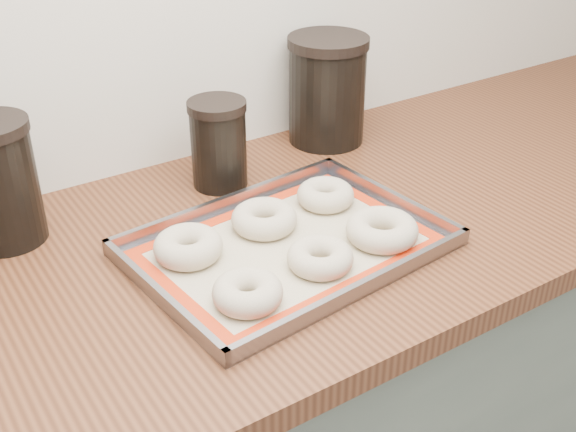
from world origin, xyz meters
TOP-DOWN VIEW (x-y plane):
  - cabinet at (0.00, 1.68)m, footprint 3.00×0.65m
  - countertop at (0.00, 1.68)m, footprint 3.06×0.68m
  - baking_tray at (-0.09, 1.61)m, footprint 0.49×0.37m
  - baking_mat at (-0.09, 1.61)m, footprint 0.45×0.33m
  - bagel_front_left at (-0.21, 1.52)m, footprint 0.12×0.12m
  - bagel_front_mid at (-0.08, 1.54)m, footprint 0.12×0.12m
  - bagel_front_right at (0.05, 1.55)m, footprint 0.13×0.13m
  - bagel_back_left at (-0.23, 1.67)m, footprint 0.13×0.13m
  - bagel_back_mid at (-0.09, 1.68)m, footprint 0.12×0.12m
  - bagel_back_right at (0.04, 1.69)m, footprint 0.10×0.10m
  - canister_mid at (-0.07, 1.86)m, footprint 0.10×0.10m
  - canister_right at (0.20, 1.92)m, footprint 0.16×0.16m

SIDE VIEW (x-z plane):
  - cabinet at x=0.00m, z-range 0.00..0.86m
  - countertop at x=0.00m, z-range 0.86..0.90m
  - baking_mat at x=-0.09m, z-range 0.90..0.91m
  - baking_tray at x=-0.09m, z-range 0.89..0.92m
  - bagel_front_mid at x=-0.08m, z-range 0.90..0.94m
  - bagel_back_right at x=0.04m, z-range 0.90..0.94m
  - bagel_back_mid at x=-0.09m, z-range 0.90..0.94m
  - bagel_front_left at x=-0.21m, z-range 0.90..0.94m
  - bagel_front_right at x=0.05m, z-range 0.90..0.94m
  - bagel_back_left at x=-0.23m, z-range 0.90..0.94m
  - canister_mid at x=-0.07m, z-range 0.90..1.06m
  - canister_right at x=0.20m, z-range 0.90..1.11m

